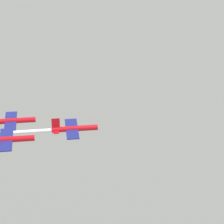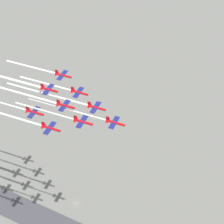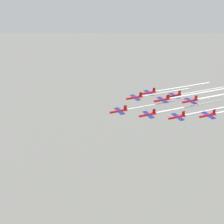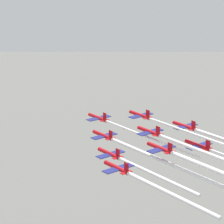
{
  "view_description": "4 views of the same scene",
  "coord_description": "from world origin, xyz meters",
  "views": [
    {
      "loc": [
        105.54,
        -83.68,
        178.04
      ],
      "look_at": [
        56.22,
        8.6,
        126.32
      ],
      "focal_mm": 85.0,
      "sensor_mm": 36.0,
      "label": 1
    },
    {
      "loc": [
        180.09,
        -81.25,
        271.66
      ],
      "look_at": [
        46.59,
        2.68,
        127.72
      ],
      "focal_mm": 70.0,
      "sensor_mm": 36.0,
      "label": 2
    },
    {
      "loc": [
        19.89,
        152.84,
        195.27
      ],
      "look_at": [
        53.33,
        5.06,
        124.16
      ],
      "focal_mm": 50.0,
      "sensor_mm": 36.0,
      "label": 3
    },
    {
      "loc": [
        -129.18,
        5.13,
        179.94
      ],
      "look_at": [
        55.62,
        -3.07,
        124.12
      ],
      "focal_mm": 85.0,
      "sensor_mm": 36.0,
      "label": 4
    }
  ],
  "objects": [
    {
      "name": "jet_5",
      "position": [
        37.4,
        -26.71,
        124.4
      ],
      "size": [
        9.26,
        9.11,
        3.35
      ],
      "rotation": [
        0.0,
        0.0,
        5.34
      ],
      "color": "#B20C14"
    },
    {
      "name": "jet_8",
      "position": [
        21.75,
        -28.14,
        123.31
      ],
      "size": [
        9.26,
        9.11,
        3.35
      ],
      "rotation": [
        0.0,
        0.0,
        5.34
      ],
      "color": "#B20C14"
    },
    {
      "name": "jet_0",
      "position": [
        50.1,
        2.04,
        123.74
      ],
      "size": [
        9.26,
        9.11,
        3.35
      ],
      "rotation": [
        0.0,
        0.0,
        5.34
      ],
      "color": "#B20C14"
    },
    {
      "name": "jet_1",
      "position": [
        34.45,
        0.6,
        122.51
      ],
      "size": [
        9.26,
        9.11,
        3.35
      ],
      "rotation": [
        0.0,
        0.0,
        5.34
      ],
      "color": "#B20C14"
    },
    {
      "name": "smoke_trail_6",
      "position": [
        -13.32,
        -14.1,
        124.1
      ],
      "size": [
        26.13,
        19.19,
        1.07
      ],
      "rotation": [
        0.0,
        0.0,
        5.34
      ],
      "color": "white"
    },
    {
      "name": "smoke_trail_2",
      "position": [
        26.71,
        -24.57,
        126.41
      ],
      "size": [
        27.06,
        19.73,
        0.74
      ],
      "rotation": [
        0.0,
        0.0,
        5.34
      ],
      "color": "white"
    },
    {
      "name": "smoke_trail_1",
      "position": [
        11.08,
        -16.18,
        122.46
      ],
      "size": [
        39.93,
        29.12,
        1.11
      ],
      "rotation": [
        0.0,
        0.0,
        5.34
      ],
      "color": "white"
    },
    {
      "name": "smoke_trail_4",
      "position": [
        6.95,
        -28.96,
        125.78
      ],
      "size": [
        35.46,
        25.89,
        1.06
      ],
      "rotation": [
        0.0,
        0.0,
        5.34
      ],
      "color": "white"
    },
    {
      "name": "smoke_trail_7",
      "position": [
        -2.87,
        -26.21,
        126.03
      ],
      "size": [
        23.95,
        17.71,
        1.29
      ],
      "rotation": [
        0.0,
        0.0,
        5.34
      ],
      "color": "white"
    },
    {
      "name": "jet_7",
      "position": [
        12.45,
        -15.2,
        126.08
      ],
      "size": [
        9.26,
        9.11,
        3.35
      ],
      "rotation": [
        0.0,
        0.0,
        5.34
      ],
      "color": "#B20C14"
    },
    {
      "name": "smoke_trail_3",
      "position": [
        2.24,
        -12.73,
        122.13
      ],
      "size": [
        26.24,
        19.23,
        0.96
      ],
      "rotation": [
        0.0,
        0.0,
        5.34
      ],
      "color": "white"
    },
    {
      "name": "jet_2",
      "position": [
        43.75,
        -12.34,
        126.46
      ],
      "size": [
        9.26,
        9.11,
        3.35
      ],
      "rotation": [
        0.0,
        0.0,
        5.34
      ],
      "color": "#B20C14"
    },
    {
      "name": "jet_3",
      "position": [
        18.8,
        -0.83,
        122.18
      ],
      "size": [
        9.26,
        9.11,
        3.35
      ],
      "rotation": [
        0.0,
        0.0,
        5.34
      ],
      "color": "#B20C14"
    },
    {
      "name": "jet_6",
      "position": [
        3.16,
        -2.26,
        124.15
      ],
      "size": [
        9.26,
        9.11,
        3.35
      ],
      "rotation": [
        0.0,
        0.0,
        5.34
      ],
      "color": "#B20C14"
    },
    {
      "name": "jet_4",
      "position": [
        28.1,
        -13.77,
        125.83
      ],
      "size": [
        9.26,
        9.11,
        3.35
      ],
      "rotation": [
        0.0,
        0.0,
        5.34
      ],
      "color": "#B20C14"
    },
    {
      "name": "smoke_trail_0",
      "position": [
        28.58,
        -13.42,
        123.69
      ],
      "size": [
        36.01,
        26.16,
        0.74
      ],
      "rotation": [
        0.0,
        0.0,
        5.34
      ],
      "color": "white"
    }
  ]
}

